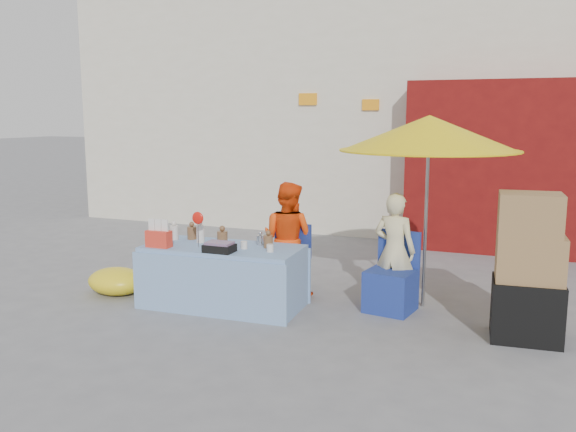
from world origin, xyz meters
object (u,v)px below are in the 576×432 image
at_px(market_table, 223,275).
at_px(umbrella, 429,134).
at_px(chair_left, 284,276).
at_px(chair_right, 391,288).
at_px(vendor_beige, 395,251).
at_px(box_stack, 528,273).
at_px(vendor_orange, 288,239).

bearing_deg(market_table, umbrella, 19.20).
relative_size(chair_left, chair_right, 1.00).
height_order(vendor_beige, box_stack, box_stack).
bearing_deg(vendor_beige, box_stack, 168.91).
distance_m(market_table, chair_right, 1.84).
relative_size(chair_left, box_stack, 0.61).
distance_m(chair_right, umbrella, 1.69).
height_order(chair_right, vendor_orange, vendor_orange).
xyz_separation_m(chair_left, chair_right, (1.25, 0.00, 0.00)).
bearing_deg(box_stack, vendor_orange, 168.92).
height_order(market_table, vendor_orange, vendor_orange).
height_order(market_table, umbrella, umbrella).
relative_size(market_table, umbrella, 0.86).
bearing_deg(vendor_beige, umbrella, -143.91).
xyz_separation_m(vendor_orange, box_stack, (2.61, -0.51, -0.02)).
distance_m(chair_left, umbrella, 2.27).
distance_m(chair_left, chair_right, 1.25).
xyz_separation_m(vendor_orange, umbrella, (1.55, 0.15, 1.22)).
height_order(vendor_orange, vendor_beige, vendor_orange).
xyz_separation_m(chair_right, box_stack, (1.36, -0.38, 0.39)).
xyz_separation_m(market_table, chair_right, (1.76, 0.53, -0.09)).
bearing_deg(umbrella, vendor_beige, -153.43).
bearing_deg(box_stack, market_table, -177.24).
bearing_deg(box_stack, chair_right, 164.48).
distance_m(vendor_orange, umbrella, 1.98).
bearing_deg(chair_left, market_table, -124.62).
xyz_separation_m(vendor_beige, umbrella, (0.30, 0.15, 1.26)).
relative_size(market_table, vendor_orange, 1.34).
distance_m(chair_right, box_stack, 1.46).
bearing_deg(chair_left, vendor_orange, 100.64).
relative_size(chair_left, umbrella, 0.41).
xyz_separation_m(chair_right, vendor_beige, (-0.00, 0.13, 0.38)).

